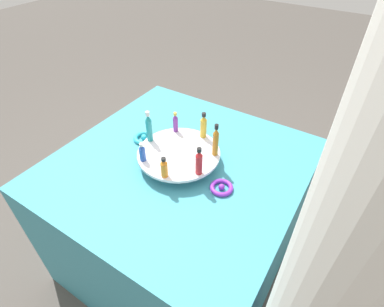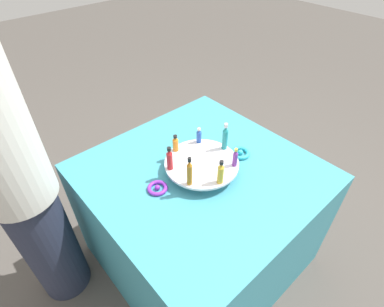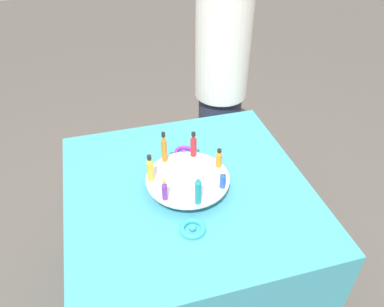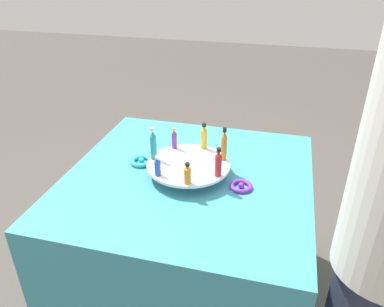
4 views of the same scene
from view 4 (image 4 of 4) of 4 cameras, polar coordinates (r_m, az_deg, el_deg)
The scene contains 12 objects.
ground_plane at distance 2.10m, azimuth -0.44°, elevation -20.41°, with size 12.00×12.00×0.00m, color #4C4742.
party_table at distance 1.84m, azimuth -0.49°, elevation -12.96°, with size 1.04×1.04×0.73m.
display_stand at distance 1.60m, azimuth -0.55°, elevation -2.04°, with size 0.36×0.36×0.06m.
bottle_orange at distance 1.44m, azimuth -0.69°, elevation -3.14°, with size 0.03×0.03×0.09m.
bottle_red at distance 1.48m, azimuth 4.03°, elevation -1.48°, with size 0.03×0.03×0.12m.
bottle_amber at distance 1.59m, azimuth 4.90°, elevation 1.27°, with size 0.02×0.02×0.15m.
bottle_gold at distance 1.69m, azimuth 1.83°, elevation 2.56°, with size 0.03×0.03×0.12m.
bottle_purple at distance 1.70m, azimuth -2.72°, elevation 2.25°, with size 0.02×0.02×0.10m.
bottle_teal at distance 1.60m, azimuth -5.94°, elevation 1.30°, with size 0.03×0.03×0.15m.
bottle_blue at distance 1.50m, azimuth -5.27°, elevation -1.99°, with size 0.03×0.03×0.09m.
ribbon_bow_purple at distance 1.54m, azimuth 7.50°, elevation -4.95°, with size 0.09×0.09×0.03m.
ribbon_bow_teal at distance 1.72m, azimuth -7.73°, elevation -1.16°, with size 0.10×0.10×0.03m.
Camera 4 is at (1.33, 0.36, 1.59)m, focal length 35.00 mm.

